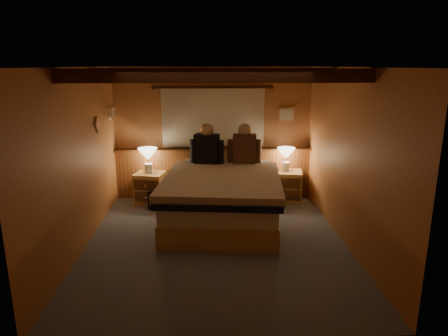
{
  "coord_description": "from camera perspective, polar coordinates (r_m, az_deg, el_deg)",
  "views": [
    {
      "loc": [
        -0.11,
        -5.21,
        2.42
      ],
      "look_at": [
        0.13,
        0.4,
        0.98
      ],
      "focal_mm": 32.0,
      "sensor_mm": 36.0,
      "label": 1
    }
  ],
  "objects": [
    {
      "name": "ceiling",
      "position": [
        5.21,
        -1.27,
        14.21
      ],
      "size": [
        4.2,
        4.2,
        0.0
      ],
      "primitive_type": "plane",
      "rotation": [
        3.14,
        0.0,
        0.0
      ],
      "color": "gold",
      "rests_on": "wall_back"
    },
    {
      "name": "floor",
      "position": [
        5.75,
        -1.14,
        -10.48
      ],
      "size": [
        4.2,
        4.2,
        0.0
      ],
      "primitive_type": "plane",
      "color": "#494F57",
      "rests_on": "ground"
    },
    {
      "name": "lamp_left",
      "position": [
        7.21,
        -10.84,
        1.75
      ],
      "size": [
        0.35,
        0.35,
        0.45
      ],
      "color": "silver",
      "rests_on": "nightstand_left"
    },
    {
      "name": "bed",
      "position": [
        6.3,
        -0.2,
        -4.25
      ],
      "size": [
        1.96,
        2.44,
        0.77
      ],
      "rotation": [
        0.0,
        0.0,
        -0.11
      ],
      "color": "tan",
      "rests_on": "floor"
    },
    {
      "name": "wall_back",
      "position": [
        7.41,
        -1.56,
        4.96
      ],
      "size": [
        3.6,
        0.0,
        3.6
      ],
      "primitive_type": "plane",
      "rotation": [
        1.57,
        0.0,
        0.0
      ],
      "color": "#CD8149",
      "rests_on": "floor"
    },
    {
      "name": "duffel_bag",
      "position": [
        7.08,
        -8.38,
        -4.27
      ],
      "size": [
        0.59,
        0.41,
        0.39
      ],
      "rotation": [
        0.0,
        0.0,
        -0.17
      ],
      "color": "black",
      "rests_on": "floor"
    },
    {
      "name": "person_left",
      "position": [
        6.9,
        -2.47,
        3.04
      ],
      "size": [
        0.59,
        0.33,
        0.73
      ],
      "rotation": [
        0.0,
        0.0,
        -0.24
      ],
      "color": "black",
      "rests_on": "bed"
    },
    {
      "name": "person_right",
      "position": [
        6.94,
        2.94,
        3.07
      ],
      "size": [
        0.59,
        0.27,
        0.72
      ],
      "rotation": [
        0.0,
        0.0,
        -0.09
      ],
      "color": "#482C1D",
      "rests_on": "bed"
    },
    {
      "name": "framed_print",
      "position": [
        7.48,
        8.91,
        7.59
      ],
      "size": [
        0.3,
        0.04,
        0.25
      ],
      "color": "tan",
      "rests_on": "wall_back"
    },
    {
      "name": "ceiling_beams",
      "position": [
        5.36,
        -1.3,
        13.25
      ],
      "size": [
        3.6,
        1.65,
        0.16
      ],
      "color": "#462011",
      "rests_on": "ceiling"
    },
    {
      "name": "wall_right",
      "position": [
        5.68,
        17.27,
        1.37
      ],
      "size": [
        0.0,
        4.2,
        4.2
      ],
      "primitive_type": "plane",
      "rotation": [
        1.57,
        0.0,
        -1.57
      ],
      "color": "#CD8149",
      "rests_on": "floor"
    },
    {
      "name": "curtain_window",
      "position": [
        7.3,
        -1.57,
        7.36
      ],
      "size": [
        2.18,
        0.09,
        1.11
      ],
      "color": "#462011",
      "rests_on": "wall_back"
    },
    {
      "name": "nightstand_left",
      "position": [
        7.36,
        -10.47,
        -2.76
      ],
      "size": [
        0.58,
        0.54,
        0.55
      ],
      "rotation": [
        0.0,
        0.0,
        -0.21
      ],
      "color": "tan",
      "rests_on": "floor"
    },
    {
      "name": "nightstand_right",
      "position": [
        7.42,
        9.04,
        -2.53
      ],
      "size": [
        0.58,
        0.54,
        0.56
      ],
      "rotation": [
        0.0,
        0.0,
        -0.18
      ],
      "color": "tan",
      "rests_on": "floor"
    },
    {
      "name": "wainscot",
      "position": [
        7.5,
        -1.51,
        -0.52
      ],
      "size": [
        3.6,
        0.23,
        0.94
      ],
      "color": "brown",
      "rests_on": "wall_back"
    },
    {
      "name": "coat_rail",
      "position": [
        7.01,
        -15.84,
        7.74
      ],
      "size": [
        0.05,
        0.55,
        0.24
      ],
      "color": "white",
      "rests_on": "wall_left"
    },
    {
      "name": "lamp_right",
      "position": [
        7.3,
        8.86,
        1.89
      ],
      "size": [
        0.33,
        0.33,
        0.43
      ],
      "color": "silver",
      "rests_on": "nightstand_right"
    },
    {
      "name": "wall_front",
      "position": [
        3.34,
        -0.41,
        -7.0
      ],
      "size": [
        3.6,
        0.0,
        3.6
      ],
      "primitive_type": "plane",
      "rotation": [
        -1.57,
        0.0,
        0.0
      ],
      "color": "#CD8149",
      "rests_on": "floor"
    },
    {
      "name": "wall_left",
      "position": [
        5.61,
        -19.91,
        1.0
      ],
      "size": [
        0.0,
        4.2,
        4.2
      ],
      "primitive_type": "plane",
      "rotation": [
        1.57,
        0.0,
        1.57
      ],
      "color": "#CD8149",
      "rests_on": "floor"
    }
  ]
}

